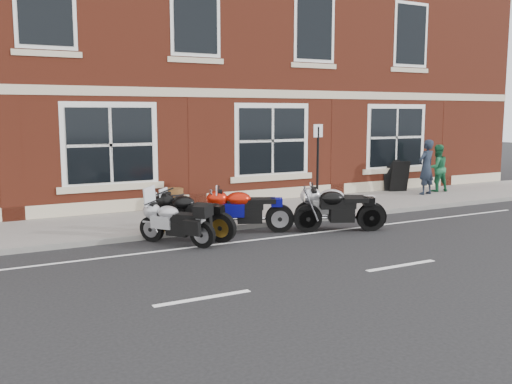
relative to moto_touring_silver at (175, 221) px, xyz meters
The scene contains 14 objects.
ground 3.22m from the moto_touring_silver, 11.93° to the right, with size 80.00×80.00×0.00m, color black.
sidewalk 3.92m from the moto_touring_silver, 36.98° to the left, with size 30.00×3.00×0.12m, color slate.
kerb 3.23m from the moto_touring_silver, 13.77° to the left, with size 30.00×0.16×0.12m, color slate.
pub_building 11.69m from the moto_touring_silver, 72.46° to the left, with size 24.00×12.00×12.00m, color maroon.
moto_touring_silver is the anchor object (origin of this frame).
moto_sport_red 1.93m from the moto_touring_silver, 10.82° to the left, with size 2.07×1.04×0.99m.
moto_sport_black 0.63m from the moto_touring_silver, 34.64° to the left, with size 1.39×1.87×0.99m.
moto_sport_silver 4.09m from the moto_touring_silver, ahead, with size 1.96×1.31×1.00m.
moto_naked_black 3.94m from the moto_touring_silver, ahead, with size 2.09×0.99×1.00m.
pedestrian_left 10.05m from the moto_touring_silver, 14.26° to the left, with size 0.67×0.44×1.83m, color #1A222F.
pedestrian_right 10.99m from the moto_touring_silver, 15.02° to the left, with size 0.79×0.62×1.62m, color #1C643C.
a_board_sign 10.04m from the moto_touring_silver, 20.66° to the left, with size 0.65×0.43×1.08m, color black, non-canonical shape.
barrel_planter 3.60m from the moto_touring_silver, 70.46° to the left, with size 0.57×0.57×0.63m.
parking_sign 4.64m from the moto_touring_silver, 13.34° to the left, with size 0.34×0.10×2.41m.
Camera 1 is at (-7.26, -10.84, 2.84)m, focal length 40.00 mm.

